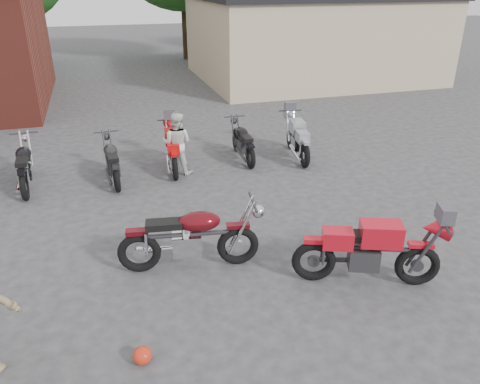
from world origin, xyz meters
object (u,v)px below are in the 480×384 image
object	(u,v)px
row_bike_6	(298,136)
helmet	(142,355)
sportbike	(370,248)
row_bike_3	(112,159)
person_light	(177,143)
row_bike_2	(25,163)
vintage_motorcycle	(191,233)
row_bike_4	(173,147)
row_bike_5	(243,140)

from	to	relation	value
row_bike_6	helmet	bearing A→B (deg)	151.41
helmet	row_bike_6	world-z (taller)	row_bike_6
sportbike	row_bike_3	xyz separation A→B (m)	(-3.53, 5.31, -0.10)
sportbike	row_bike_6	world-z (taller)	sportbike
row_bike_3	person_light	bearing A→B (deg)	-92.64
row_bike_2	row_bike_6	bearing A→B (deg)	-92.10
helmet	row_bike_3	size ratio (longest dim) A/B	0.13
sportbike	row_bike_6	bearing A→B (deg)	99.10
row_bike_2	vintage_motorcycle	bearing A→B (deg)	-147.92
vintage_motorcycle	row_bike_2	xyz separation A→B (m)	(-2.91, 4.30, -0.07)
sportbike	row_bike_3	bearing A→B (deg)	145.01
sportbike	row_bike_4	world-z (taller)	sportbike
row_bike_2	row_bike_5	size ratio (longest dim) A/B	1.09
person_light	row_bike_5	distance (m)	1.85
row_bike_4	row_bike_6	xyz separation A→B (m)	(3.26, -0.15, 0.01)
vintage_motorcycle	row_bike_6	world-z (taller)	vintage_motorcycle
vintage_motorcycle	helmet	world-z (taller)	vintage_motorcycle
row_bike_4	row_bike_5	distance (m)	1.85
row_bike_2	row_bike_4	world-z (taller)	row_bike_2
helmet	row_bike_2	xyz separation A→B (m)	(-1.89, 6.19, 0.46)
vintage_motorcycle	sportbike	distance (m)	2.78
row_bike_4	row_bike_5	world-z (taller)	row_bike_4
sportbike	helmet	world-z (taller)	sportbike
helmet	row_bike_5	world-z (taller)	row_bike_5
sportbike	row_bike_2	distance (m)	7.72
row_bike_5	row_bike_6	distance (m)	1.44
row_bike_2	sportbike	bearing A→B (deg)	-137.46
row_bike_2	row_bike_4	size ratio (longest dim) A/B	1.01
vintage_motorcycle	row_bike_5	bearing A→B (deg)	72.27
helmet	row_bike_3	xyz separation A→B (m)	(-0.01, 5.99, 0.42)
vintage_motorcycle	row_bike_6	bearing A→B (deg)	58.12
person_light	row_bike_3	world-z (taller)	person_light
person_light	row_bike_5	world-z (taller)	person_light
row_bike_2	row_bike_3	xyz separation A→B (m)	(1.88, -0.20, -0.04)
person_light	row_bike_6	xyz separation A→B (m)	(3.19, 0.16, -0.17)
sportbike	row_bike_5	xyz separation A→B (m)	(-0.22, 5.77, -0.10)
helmet	row_bike_3	distance (m)	6.00
vintage_motorcycle	row_bike_3	world-z (taller)	vintage_motorcycle
row_bike_4	row_bike_6	world-z (taller)	row_bike_6
sportbike	row_bike_4	distance (m)	6.00
helmet	row_bike_3	world-z (taller)	row_bike_3
sportbike	row_bike_2	xyz separation A→B (m)	(-5.41, 5.50, -0.06)
helmet	row_bike_6	bearing A→B (deg)	52.60
sportbike	helmet	xyz separation A→B (m)	(-3.53, -0.68, -0.52)
row_bike_3	row_bike_4	distance (m)	1.51
helmet	row_bike_5	xyz separation A→B (m)	(3.31, 6.45, 0.41)
vintage_motorcycle	row_bike_6	size ratio (longest dim) A/B	1.10
helmet	person_light	size ratio (longest dim) A/B	0.16
vintage_motorcycle	row_bike_5	size ratio (longest dim) A/B	1.21
vintage_motorcycle	row_bike_6	distance (m)	5.66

